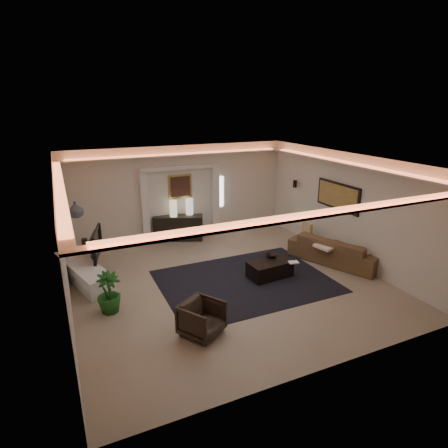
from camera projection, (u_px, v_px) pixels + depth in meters
name	position (u px, v px, depth m)	size (l,w,h in m)	color
floor	(227.00, 281.00, 9.00)	(7.00, 7.00, 0.00)	#9F937E
ceiling	(227.00, 161.00, 8.10)	(7.00, 7.00, 0.00)	white
wall_back	(180.00, 192.00, 11.58)	(7.00, 7.00, 0.00)	beige
wall_front	(325.00, 291.00, 5.52)	(7.00, 7.00, 0.00)	beige
wall_left	(63.00, 247.00, 7.18)	(7.00, 7.00, 0.00)	beige
wall_right	(346.00, 208.00, 9.92)	(7.00, 7.00, 0.00)	beige
cove_soffit	(227.00, 174.00, 8.19)	(7.00, 7.00, 0.04)	silver
daylight_slit	(220.00, 192.00, 12.12)	(0.25, 0.03, 1.00)	white
area_rug	(245.00, 281.00, 8.98)	(4.00, 3.00, 0.01)	black
pilaster_left	(145.00, 208.00, 11.16)	(0.22, 0.20, 2.20)	silver
pilaster_right	(215.00, 200.00, 12.05)	(0.22, 0.20, 2.20)	silver
alcove_header	(180.00, 167.00, 11.25)	(2.52, 0.20, 0.12)	silver
painting_frame	(180.00, 186.00, 11.49)	(0.74, 0.04, 0.74)	tan
painting_canvas	(180.00, 187.00, 11.47)	(0.62, 0.02, 0.62)	#4C2D1E
art_panel_frame	(338.00, 196.00, 10.09)	(0.04, 1.64, 0.74)	black
art_panel_gold	(337.00, 196.00, 10.08)	(0.02, 1.50, 0.62)	tan
wall_sconce	(295.00, 184.00, 11.71)	(0.12, 0.12, 0.22)	black
wall_niche	(62.00, 218.00, 8.36)	(0.10, 0.55, 0.04)	silver
console	(178.00, 227.00, 11.62)	(1.52, 0.47, 0.76)	black
lamp_left	(173.00, 207.00, 11.36)	(0.23, 0.23, 0.50)	beige
lamp_right	(189.00, 205.00, 11.56)	(0.23, 0.23, 0.51)	beige
media_ledge	(83.00, 272.00, 8.94)	(0.58, 2.34, 0.44)	white
tv	(92.00, 244.00, 9.18)	(0.16, 1.21, 0.70)	black
figurine	(85.00, 246.00, 9.46)	(0.14, 0.14, 0.39)	#32211B
ginger_jar	(75.00, 209.00, 8.27)	(0.35, 0.35, 0.36)	#495861
plant	(109.00, 293.00, 7.55)	(0.49, 0.49, 0.87)	#1C571C
sofa	(335.00, 250.00, 9.99)	(0.94, 2.41, 0.70)	#503118
throw_blanket	(328.00, 246.00, 9.72)	(0.60, 0.49, 0.07)	beige
throw_pillow	(307.00, 229.00, 11.03)	(0.11, 0.36, 0.36)	tan
coffee_table	(270.00, 269.00, 9.16)	(1.06, 0.58, 0.40)	black
bowl	(271.00, 255.00, 9.40)	(0.27, 0.27, 0.07)	black
magazine	(294.00, 262.00, 9.03)	(0.23, 0.17, 0.03)	white
armchair	(202.00, 319.00, 6.84)	(0.69, 0.71, 0.65)	black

